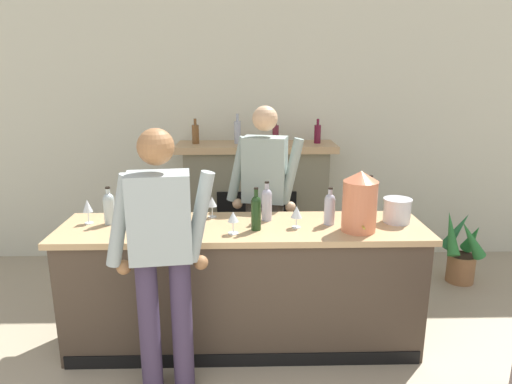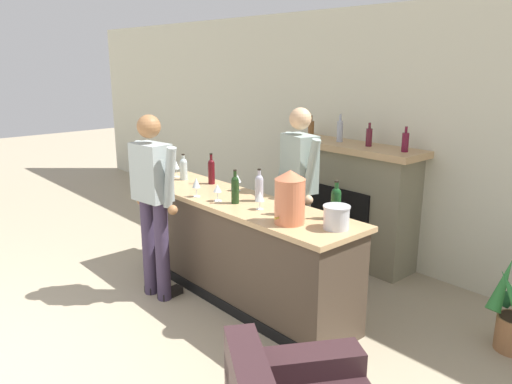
{
  "view_description": "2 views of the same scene",
  "coord_description": "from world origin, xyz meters",
  "px_view_note": "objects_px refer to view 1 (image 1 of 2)",
  "views": [
    {
      "loc": [
        0.12,
        -0.54,
        2.04
      ],
      "look_at": [
        0.2,
        2.75,
        1.16
      ],
      "focal_mm": 32.0,
      "sensor_mm": 36.0,
      "label": 1
    },
    {
      "loc": [
        3.53,
        -0.2,
        2.2
      ],
      "look_at": [
        0.05,
        2.87,
        0.96
      ],
      "focal_mm": 35.0,
      "sensor_mm": 36.0,
      "label": 2
    }
  ],
  "objects_px": {
    "person_customer": "(162,258)",
    "wine_bottle_riesling_slim": "(256,211)",
    "fireplace_stone": "(256,204)",
    "wine_glass_near_bucket": "(212,202)",
    "wine_bottle_burgundy_dark": "(159,201)",
    "wine_bottle_port_short": "(267,203)",
    "wine_glass_back_row": "(297,212)",
    "wine_bottle_cabernet_heavy": "(109,207)",
    "wine_glass_mid_counter": "(233,218)",
    "wine_glass_front_left": "(195,219)",
    "copper_dispenser": "(360,201)",
    "wine_glass_front_right": "(87,207)",
    "potted_plant_corner": "(461,251)",
    "wine_bottle_chardonnay_pale": "(369,197)",
    "ice_bucket_steel": "(397,210)",
    "person_bartender": "(264,199)",
    "wine_bottle_rose_blush": "(330,208)"
  },
  "relations": [
    {
      "from": "wine_glass_front_left",
      "to": "wine_glass_near_bucket",
      "type": "height_order",
      "value": "wine_glass_front_left"
    },
    {
      "from": "wine_glass_front_left",
      "to": "person_bartender",
      "type": "bearing_deg",
      "value": 59.61
    },
    {
      "from": "fireplace_stone",
      "to": "copper_dispenser",
      "type": "height_order",
      "value": "fireplace_stone"
    },
    {
      "from": "wine_bottle_chardonnay_pale",
      "to": "wine_bottle_cabernet_heavy",
      "type": "xyz_separation_m",
      "value": [
        -1.95,
        -0.17,
        -0.02
      ]
    },
    {
      "from": "copper_dispenser",
      "to": "wine_bottle_riesling_slim",
      "type": "bearing_deg",
      "value": 177.34
    },
    {
      "from": "ice_bucket_steel",
      "to": "wine_glass_near_bucket",
      "type": "height_order",
      "value": "ice_bucket_steel"
    },
    {
      "from": "person_bartender",
      "to": "wine_bottle_riesling_slim",
      "type": "relative_size",
      "value": 5.74
    },
    {
      "from": "copper_dispenser",
      "to": "wine_bottle_chardonnay_pale",
      "type": "bearing_deg",
      "value": 65.03
    },
    {
      "from": "copper_dispenser",
      "to": "wine_glass_mid_counter",
      "type": "relative_size",
      "value": 2.69
    },
    {
      "from": "wine_bottle_rose_blush",
      "to": "wine_glass_near_bucket",
      "type": "relative_size",
      "value": 1.7
    },
    {
      "from": "wine_bottle_rose_blush",
      "to": "wine_bottle_port_short",
      "type": "distance_m",
      "value": 0.46
    },
    {
      "from": "person_customer",
      "to": "wine_glass_front_left",
      "type": "xyz_separation_m",
      "value": [
        0.16,
        0.36,
        0.12
      ]
    },
    {
      "from": "wine_glass_front_left",
      "to": "potted_plant_corner",
      "type": "bearing_deg",
      "value": 26.61
    },
    {
      "from": "person_bartender",
      "to": "wine_bottle_cabernet_heavy",
      "type": "distance_m",
      "value": 1.29
    },
    {
      "from": "potted_plant_corner",
      "to": "wine_bottle_port_short",
      "type": "xyz_separation_m",
      "value": [
        -1.97,
        -0.89,
        0.76
      ]
    },
    {
      "from": "wine_bottle_chardonnay_pale",
      "to": "wine_glass_near_bucket",
      "type": "xyz_separation_m",
      "value": [
        -1.21,
        -0.03,
        -0.03
      ]
    },
    {
      "from": "ice_bucket_steel",
      "to": "wine_bottle_port_short",
      "type": "relative_size",
      "value": 0.7
    },
    {
      "from": "wine_bottle_riesling_slim",
      "to": "wine_bottle_port_short",
      "type": "height_order",
      "value": "wine_bottle_riesling_slim"
    },
    {
      "from": "copper_dispenser",
      "to": "wine_glass_front_right",
      "type": "bearing_deg",
      "value": 174.1
    },
    {
      "from": "fireplace_stone",
      "to": "wine_bottle_burgundy_dark",
      "type": "relative_size",
      "value": 5.07
    },
    {
      "from": "wine_bottle_cabernet_heavy",
      "to": "wine_glass_mid_counter",
      "type": "bearing_deg",
      "value": -14.5
    },
    {
      "from": "potted_plant_corner",
      "to": "wine_bottle_chardonnay_pale",
      "type": "bearing_deg",
      "value": -146.47
    },
    {
      "from": "wine_bottle_burgundy_dark",
      "to": "wine_bottle_port_short",
      "type": "relative_size",
      "value": 1.07
    },
    {
      "from": "wine_glass_front_left",
      "to": "ice_bucket_steel",
      "type": "bearing_deg",
      "value": 10.73
    },
    {
      "from": "person_customer",
      "to": "wine_bottle_riesling_slim",
      "type": "distance_m",
      "value": 0.77
    },
    {
      "from": "person_bartender",
      "to": "ice_bucket_steel",
      "type": "relative_size",
      "value": 8.48
    },
    {
      "from": "wine_bottle_cabernet_heavy",
      "to": "wine_glass_front_right",
      "type": "distance_m",
      "value": 0.16
    },
    {
      "from": "copper_dispenser",
      "to": "wine_glass_front_right",
      "type": "relative_size",
      "value": 2.34
    },
    {
      "from": "wine_bottle_burgundy_dark",
      "to": "copper_dispenser",
      "type": "bearing_deg",
      "value": -11.95
    },
    {
      "from": "wine_glass_front_right",
      "to": "wine_bottle_port_short",
      "type": "bearing_deg",
      "value": 1.91
    },
    {
      "from": "wine_bottle_port_short",
      "to": "wine_glass_near_bucket",
      "type": "bearing_deg",
      "value": 168.51
    },
    {
      "from": "person_customer",
      "to": "wine_bottle_riesling_slim",
      "type": "bearing_deg",
      "value": 41.04
    },
    {
      "from": "wine_bottle_port_short",
      "to": "wine_glass_back_row",
      "type": "xyz_separation_m",
      "value": [
        0.2,
        -0.17,
        -0.02
      ]
    },
    {
      "from": "wine_glass_front_left",
      "to": "wine_glass_near_bucket",
      "type": "xyz_separation_m",
      "value": [
        0.08,
        0.43,
        -0.01
      ]
    },
    {
      "from": "person_customer",
      "to": "copper_dispenser",
      "type": "distance_m",
      "value": 1.39
    },
    {
      "from": "potted_plant_corner",
      "to": "ice_bucket_steel",
      "type": "height_order",
      "value": "ice_bucket_steel"
    },
    {
      "from": "wine_glass_front_left",
      "to": "wine_glass_back_row",
      "type": "bearing_deg",
      "value": 13.8
    },
    {
      "from": "copper_dispenser",
      "to": "ice_bucket_steel",
      "type": "distance_m",
      "value": 0.39
    },
    {
      "from": "fireplace_stone",
      "to": "wine_glass_near_bucket",
      "type": "distance_m",
      "value": 1.43
    },
    {
      "from": "wine_bottle_rose_blush",
      "to": "wine_glass_near_bucket",
      "type": "xyz_separation_m",
      "value": [
        -0.86,
        0.19,
        -0.01
      ]
    },
    {
      "from": "person_bartender",
      "to": "copper_dispenser",
      "type": "height_order",
      "value": "person_bartender"
    },
    {
      "from": "wine_bottle_chardonnay_pale",
      "to": "wine_glass_mid_counter",
      "type": "xyz_separation_m",
      "value": [
        -1.04,
        -0.4,
        -0.03
      ]
    },
    {
      "from": "wine_bottle_chardonnay_pale",
      "to": "wine_bottle_riesling_slim",
      "type": "xyz_separation_m",
      "value": [
        -0.88,
        -0.32,
        -0.01
      ]
    },
    {
      "from": "wine_glass_back_row",
      "to": "wine_glass_mid_counter",
      "type": "relative_size",
      "value": 1.02
    },
    {
      "from": "wine_bottle_port_short",
      "to": "wine_glass_back_row",
      "type": "bearing_deg",
      "value": -40.55
    },
    {
      "from": "wine_bottle_cabernet_heavy",
      "to": "wine_glass_near_bucket",
      "type": "bearing_deg",
      "value": 10.59
    },
    {
      "from": "wine_bottle_burgundy_dark",
      "to": "wine_glass_near_bucket",
      "type": "xyz_separation_m",
      "value": [
        0.39,
        0.02,
        -0.02
      ]
    },
    {
      "from": "fireplace_stone",
      "to": "wine_bottle_chardonnay_pale",
      "type": "xyz_separation_m",
      "value": [
        0.84,
        -1.3,
        0.43
      ]
    },
    {
      "from": "wine_glass_front_left",
      "to": "fireplace_stone",
      "type": "bearing_deg",
      "value": 75.62
    },
    {
      "from": "copper_dispenser",
      "to": "wine_bottle_rose_blush",
      "type": "xyz_separation_m",
      "value": [
        -0.18,
        0.14,
        -0.09
      ]
    }
  ]
}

